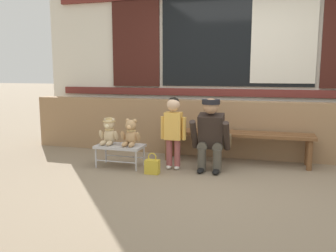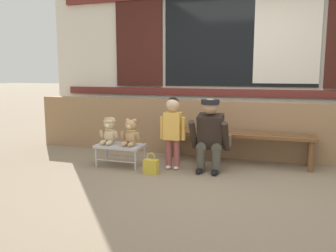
{
  "view_description": "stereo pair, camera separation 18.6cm",
  "coord_description": "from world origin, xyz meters",
  "px_view_note": "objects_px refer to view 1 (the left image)",
  "views": [
    {
      "loc": [
        0.58,
        -3.9,
        1.28
      ],
      "look_at": [
        -0.76,
        0.65,
        0.55
      ],
      "focal_mm": 37.63,
      "sensor_mm": 36.0,
      "label": 1
    },
    {
      "loc": [
        0.76,
        -3.85,
        1.28
      ],
      "look_at": [
        -0.76,
        0.65,
        0.55
      ],
      "focal_mm": 37.63,
      "sensor_mm": 36.0,
      "label": 2
    }
  ],
  "objects_px": {
    "adult_crouching": "(212,134)",
    "handbag_on_ground": "(152,166)",
    "teddy_bear_plain": "(131,134)",
    "child_standing": "(173,125)",
    "wooden_bench_long": "(236,137)",
    "small_display_bench": "(120,147)",
    "teddy_bear_with_hat": "(109,132)"
  },
  "relations": [
    {
      "from": "adult_crouching",
      "to": "handbag_on_ground",
      "type": "relative_size",
      "value": 3.49
    },
    {
      "from": "teddy_bear_plain",
      "to": "child_standing",
      "type": "xyz_separation_m",
      "value": [
        0.57,
        0.09,
        0.13
      ]
    },
    {
      "from": "teddy_bear_plain",
      "to": "wooden_bench_long",
      "type": "bearing_deg",
      "value": 26.52
    },
    {
      "from": "adult_crouching",
      "to": "handbag_on_ground",
      "type": "bearing_deg",
      "value": -151.37
    },
    {
      "from": "teddy_bear_plain",
      "to": "child_standing",
      "type": "height_order",
      "value": "child_standing"
    },
    {
      "from": "small_display_bench",
      "to": "teddy_bear_with_hat",
      "type": "height_order",
      "value": "teddy_bear_with_hat"
    },
    {
      "from": "child_standing",
      "to": "handbag_on_ground",
      "type": "height_order",
      "value": "child_standing"
    },
    {
      "from": "wooden_bench_long",
      "to": "teddy_bear_with_hat",
      "type": "distance_m",
      "value": 1.78
    },
    {
      "from": "teddy_bear_with_hat",
      "to": "adult_crouching",
      "type": "relative_size",
      "value": 0.38
    },
    {
      "from": "teddy_bear_with_hat",
      "to": "handbag_on_ground",
      "type": "xyz_separation_m",
      "value": [
        0.69,
        -0.21,
        -0.38
      ]
    },
    {
      "from": "small_display_bench",
      "to": "handbag_on_ground",
      "type": "height_order",
      "value": "small_display_bench"
    },
    {
      "from": "teddy_bear_with_hat",
      "to": "child_standing",
      "type": "distance_m",
      "value": 0.9
    },
    {
      "from": "wooden_bench_long",
      "to": "child_standing",
      "type": "height_order",
      "value": "child_standing"
    },
    {
      "from": "wooden_bench_long",
      "to": "adult_crouching",
      "type": "distance_m",
      "value": 0.57
    },
    {
      "from": "teddy_bear_with_hat",
      "to": "teddy_bear_plain",
      "type": "height_order",
      "value": "same"
    },
    {
      "from": "handbag_on_ground",
      "to": "wooden_bench_long",
      "type": "bearing_deg",
      "value": 42.35
    },
    {
      "from": "handbag_on_ground",
      "to": "adult_crouching",
      "type": "bearing_deg",
      "value": 28.63
    },
    {
      "from": "wooden_bench_long",
      "to": "adult_crouching",
      "type": "relative_size",
      "value": 2.21
    },
    {
      "from": "handbag_on_ground",
      "to": "child_standing",
      "type": "bearing_deg",
      "value": 57.32
    },
    {
      "from": "wooden_bench_long",
      "to": "small_display_bench",
      "type": "height_order",
      "value": "wooden_bench_long"
    },
    {
      "from": "small_display_bench",
      "to": "adult_crouching",
      "type": "relative_size",
      "value": 0.67
    },
    {
      "from": "small_display_bench",
      "to": "handbag_on_ground",
      "type": "relative_size",
      "value": 2.35
    },
    {
      "from": "small_display_bench",
      "to": "adult_crouching",
      "type": "distance_m",
      "value": 1.25
    },
    {
      "from": "small_display_bench",
      "to": "teddy_bear_with_hat",
      "type": "bearing_deg",
      "value": 179.23
    },
    {
      "from": "teddy_bear_plain",
      "to": "handbag_on_ground",
      "type": "distance_m",
      "value": 0.56
    },
    {
      "from": "wooden_bench_long",
      "to": "teddy_bear_with_hat",
      "type": "height_order",
      "value": "teddy_bear_with_hat"
    },
    {
      "from": "small_display_bench",
      "to": "adult_crouching",
      "type": "xyz_separation_m",
      "value": [
        1.22,
        0.17,
        0.21
      ]
    },
    {
      "from": "small_display_bench",
      "to": "wooden_bench_long",
      "type": "bearing_deg",
      "value": 24.05
    },
    {
      "from": "child_standing",
      "to": "handbag_on_ground",
      "type": "relative_size",
      "value": 3.52
    },
    {
      "from": "teddy_bear_with_hat",
      "to": "adult_crouching",
      "type": "height_order",
      "value": "adult_crouching"
    },
    {
      "from": "child_standing",
      "to": "adult_crouching",
      "type": "xyz_separation_m",
      "value": [
        0.5,
        0.08,
        -0.11
      ]
    },
    {
      "from": "child_standing",
      "to": "teddy_bear_plain",
      "type": "bearing_deg",
      "value": -170.68
    }
  ]
}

